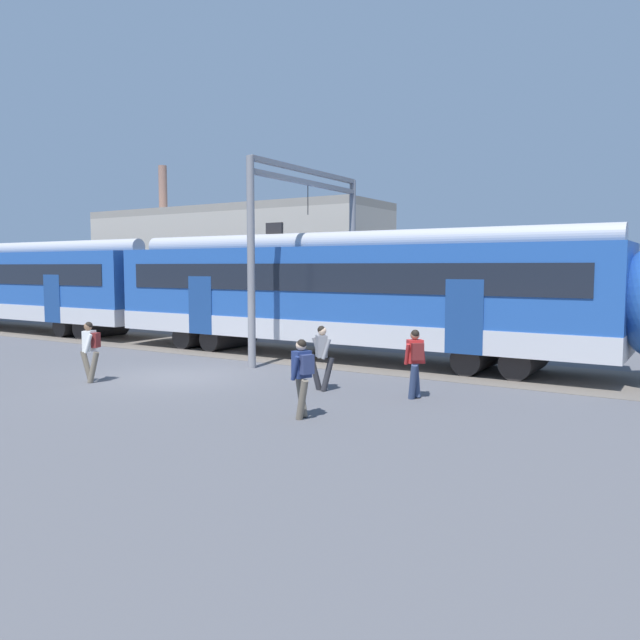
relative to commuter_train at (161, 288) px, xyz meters
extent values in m
plane|color=#515156|center=(6.42, -5.53, -2.25)|extent=(160.00, 160.00, 0.00)
cube|color=#605951|center=(-2.48, 0.00, -2.25)|extent=(80.00, 4.40, 0.01)
cube|color=silver|center=(8.52, 0.00, -1.20)|extent=(18.00, 3.06, 0.70)
cube|color=#2351A3|center=(8.52, 0.00, 0.35)|extent=(18.00, 3.00, 2.40)
cube|color=black|center=(8.52, -1.51, 0.55)|extent=(16.56, 0.03, 0.90)
cube|color=navy|center=(13.47, -1.52, -0.50)|extent=(1.10, 0.04, 2.10)
cube|color=navy|center=(3.57, -1.52, -0.50)|extent=(1.10, 0.04, 2.10)
cylinder|color=#A4A4A9|center=(8.52, 0.00, 1.73)|extent=(17.64, 0.70, 0.70)
cube|color=black|center=(5.82, 0.00, 2.28)|extent=(0.70, 0.12, 0.40)
cylinder|color=black|center=(14.80, 0.00, -1.80)|extent=(0.90, 2.40, 0.90)
cylinder|color=black|center=(13.40, 0.00, -1.80)|extent=(0.90, 2.40, 0.90)
cylinder|color=black|center=(3.64, 0.00, -1.80)|extent=(0.90, 2.40, 0.90)
cylinder|color=black|center=(2.24, 0.00, -1.80)|extent=(0.90, 2.40, 0.90)
cube|color=silver|center=(-10.08, 0.00, -1.20)|extent=(18.00, 3.06, 0.70)
cube|color=#2351A3|center=(-10.08, 0.00, 0.35)|extent=(18.00, 3.00, 2.40)
cube|color=navy|center=(-5.13, -1.52, -0.50)|extent=(1.10, 0.04, 2.10)
cylinder|color=#A4A4A9|center=(-10.08, 0.00, 1.73)|extent=(17.64, 0.70, 0.70)
cylinder|color=black|center=(-3.80, 0.00, -1.80)|extent=(0.90, 2.40, 0.90)
cylinder|color=black|center=(-5.20, 0.00, -1.80)|extent=(0.90, 2.40, 0.90)
cylinder|color=#6B6051|center=(4.85, -7.42, -1.82)|extent=(0.38, 0.29, 0.87)
cylinder|color=#6B6051|center=(5.18, -7.46, -1.82)|extent=(0.38, 0.29, 0.87)
cube|color=silver|center=(5.02, -7.44, -1.11)|extent=(0.37, 0.43, 0.56)
cylinder|color=silver|center=(5.18, -7.61, -1.16)|extent=(0.26, 0.19, 0.52)
cylinder|color=silver|center=(4.85, -7.28, -1.16)|extent=(0.26, 0.19, 0.52)
sphere|color=brown|center=(5.00, -7.45, -0.72)|extent=(0.22, 0.22, 0.22)
sphere|color=black|center=(5.02, -7.44, -0.69)|extent=(0.20, 0.20, 0.20)
cube|color=maroon|center=(5.18, -7.36, -1.09)|extent=(0.26, 0.32, 0.40)
cylinder|color=#28282D|center=(11.13, -5.02, -1.82)|extent=(0.36, 0.35, 0.87)
cylinder|color=#28282D|center=(10.81, -5.09, -1.82)|extent=(0.36, 0.35, 0.87)
cube|color=gray|center=(10.97, -5.06, -1.11)|extent=(0.42, 0.43, 0.56)
cylinder|color=gray|center=(10.76, -4.95, -1.16)|extent=(0.24, 0.24, 0.52)
cylinder|color=gray|center=(11.18, -5.16, -1.16)|extent=(0.24, 0.24, 0.52)
sphere|color=beige|center=(10.99, -5.04, -0.72)|extent=(0.22, 0.22, 0.22)
sphere|color=black|center=(10.97, -5.06, -0.69)|extent=(0.20, 0.20, 0.20)
cylinder|color=#6B6051|center=(12.07, -7.62, -1.82)|extent=(0.38, 0.27, 0.87)
cylinder|color=#6B6051|center=(12.27, -7.89, -1.82)|extent=(0.38, 0.27, 0.87)
cube|color=navy|center=(12.17, -7.75, -1.11)|extent=(0.35, 0.42, 0.56)
cylinder|color=navy|center=(12.17, -7.99, -1.16)|extent=(0.26, 0.17, 0.52)
cylinder|color=navy|center=(12.18, -7.52, -1.16)|extent=(0.26, 0.17, 0.52)
sphere|color=beige|center=(12.15, -7.75, -0.72)|extent=(0.22, 0.22, 0.22)
sphere|color=black|center=(12.17, -7.75, -0.69)|extent=(0.20, 0.20, 0.20)
cube|color=navy|center=(12.34, -7.82, -1.09)|extent=(0.25, 0.32, 0.40)
cylinder|color=navy|center=(13.34, -4.53, -1.82)|extent=(0.35, 0.36, 0.87)
cylinder|color=navy|center=(13.40, -4.86, -1.82)|extent=(0.35, 0.36, 0.87)
cube|color=red|center=(13.37, -4.69, -1.11)|extent=(0.43, 0.42, 0.56)
cylinder|color=red|center=(13.26, -4.90, -1.16)|extent=(0.23, 0.24, 0.52)
cylinder|color=red|center=(13.48, -4.49, -1.16)|extent=(0.23, 0.24, 0.52)
sphere|color=#9E7051|center=(13.36, -4.68, -0.72)|extent=(0.22, 0.22, 0.22)
sphere|color=black|center=(13.37, -4.69, -0.69)|extent=(0.20, 0.20, 0.20)
cube|color=maroon|center=(13.49, -4.83, -1.09)|extent=(0.32, 0.31, 0.40)
cylinder|color=gray|center=(7.26, -3.20, 1.00)|extent=(0.24, 0.24, 6.50)
cylinder|color=gray|center=(7.26, 3.20, 1.00)|extent=(0.24, 0.24, 6.50)
cube|color=gray|center=(7.26, 0.00, 4.20)|extent=(0.20, 6.40, 0.16)
cube|color=gray|center=(7.26, 0.00, 3.80)|extent=(0.20, 6.40, 0.16)
cylinder|color=black|center=(7.26, 0.00, 3.20)|extent=(0.03, 0.03, 1.00)
cube|color=#B2A899|center=(-3.64, 8.91, 0.75)|extent=(17.89, 5.00, 6.00)
cube|color=gray|center=(-3.64, 8.91, 3.95)|extent=(17.89, 5.00, 0.40)
cylinder|color=#8C6656|center=(-9.01, 8.91, 5.35)|extent=(0.50, 0.50, 3.20)
cylinder|color=brown|center=(-7.31, 11.02, -0.48)|extent=(0.32, 0.32, 3.54)
sphere|color=#2D662D|center=(-7.31, 11.02, 2.32)|extent=(2.96, 2.96, 2.96)
camera|label=1|loc=(19.26, -18.36, 0.91)|focal=35.00mm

